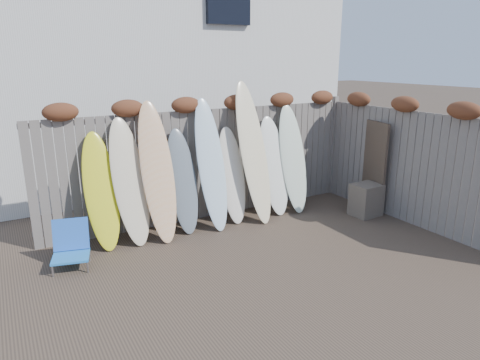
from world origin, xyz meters
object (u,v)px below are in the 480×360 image
beach_chair (71,245)px  surfboard_0 (101,191)px  wooden_crate (366,200)px  lattice_panel (368,164)px

beach_chair → surfboard_0: surfboard_0 is taller
wooden_crate → lattice_panel: (0.37, 0.37, 0.56)m
wooden_crate → surfboard_0: size_ratio=0.33×
beach_chair → lattice_panel: lattice_panel is taller
beach_chair → wooden_crate: (5.16, -0.61, -0.00)m
beach_chair → wooden_crate: size_ratio=1.08×
lattice_panel → surfboard_0: size_ratio=0.93×
beach_chair → surfboard_0: bearing=38.6°
beach_chair → lattice_panel: size_ratio=0.38×
beach_chair → lattice_panel: 5.57m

